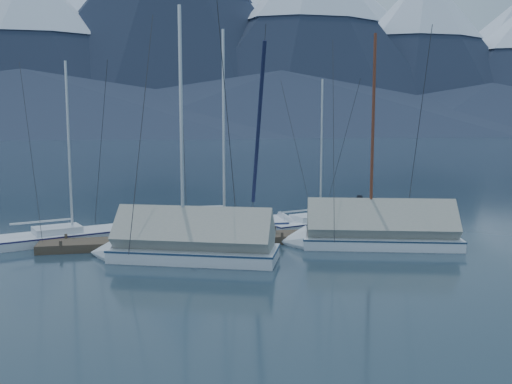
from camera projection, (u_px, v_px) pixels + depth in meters
ground at (266, 253)px, 21.65m from camera, size 1000.00×1000.00×0.00m
mountain_range at (161, 47)px, 376.11m from camera, size 877.00×584.00×150.50m
dock at (256, 240)px, 23.59m from camera, size 18.00×1.50×0.54m
mooring_posts at (245, 235)px, 23.46m from camera, size 15.12×1.52×0.35m
sailboat_open_left at (83, 236)px, 24.16m from camera, size 6.69×4.05×8.56m
sailboat_open_mid at (236, 226)px, 26.30m from camera, size 7.89×3.39×10.43m
sailboat_open_right at (327, 223)px, 27.43m from camera, size 6.28×3.67×8.02m
sailboat_covered_near at (366, 234)px, 22.82m from camera, size 7.81×4.15×9.72m
sailboat_covered_far at (180, 246)px, 20.51m from camera, size 7.64×4.57×10.29m
person at (360, 212)px, 24.84m from camera, size 0.52×0.65×1.57m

